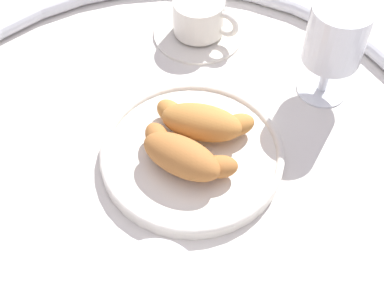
{
  "coord_description": "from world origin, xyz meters",
  "views": [
    {
      "loc": [
        0.16,
        -0.33,
        0.53
      ],
      "look_at": [
        0.02,
        0.03,
        0.03
      ],
      "focal_mm": 49.18,
      "sensor_mm": 36.0,
      "label": 1
    }
  ],
  "objects_px": {
    "croissant_large": "(183,155)",
    "juice_glass_left": "(336,37)",
    "croissant_small": "(202,121)",
    "pastry_plate": "(192,154)",
    "coffee_cup_near": "(199,21)"
  },
  "relations": [
    {
      "from": "croissant_small",
      "to": "juice_glass_left",
      "type": "relative_size",
      "value": 0.97
    },
    {
      "from": "pastry_plate",
      "to": "juice_glass_left",
      "type": "relative_size",
      "value": 1.62
    },
    {
      "from": "croissant_small",
      "to": "juice_glass_left",
      "type": "xyz_separation_m",
      "value": [
        0.12,
        0.14,
        0.06
      ]
    },
    {
      "from": "pastry_plate",
      "to": "croissant_large",
      "type": "distance_m",
      "value": 0.04
    },
    {
      "from": "juice_glass_left",
      "to": "pastry_plate",
      "type": "bearing_deg",
      "value": -126.04
    },
    {
      "from": "croissant_large",
      "to": "croissant_small",
      "type": "distance_m",
      "value": 0.05
    },
    {
      "from": "pastry_plate",
      "to": "croissant_small",
      "type": "bearing_deg",
      "value": 86.95
    },
    {
      "from": "croissant_small",
      "to": "croissant_large",
      "type": "bearing_deg",
      "value": -93.24
    },
    {
      "from": "croissant_small",
      "to": "pastry_plate",
      "type": "bearing_deg",
      "value": -93.05
    },
    {
      "from": "croissant_large",
      "to": "coffee_cup_near",
      "type": "distance_m",
      "value": 0.26
    },
    {
      "from": "croissant_large",
      "to": "juice_glass_left",
      "type": "height_order",
      "value": "juice_glass_left"
    },
    {
      "from": "coffee_cup_near",
      "to": "juice_glass_left",
      "type": "bearing_deg",
      "value": -13.69
    },
    {
      "from": "pastry_plate",
      "to": "coffee_cup_near",
      "type": "distance_m",
      "value": 0.23
    },
    {
      "from": "pastry_plate",
      "to": "croissant_small",
      "type": "xyz_separation_m",
      "value": [
        0.0,
        0.03,
        0.03
      ]
    },
    {
      "from": "pastry_plate",
      "to": "coffee_cup_near",
      "type": "height_order",
      "value": "coffee_cup_near"
    }
  ]
}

